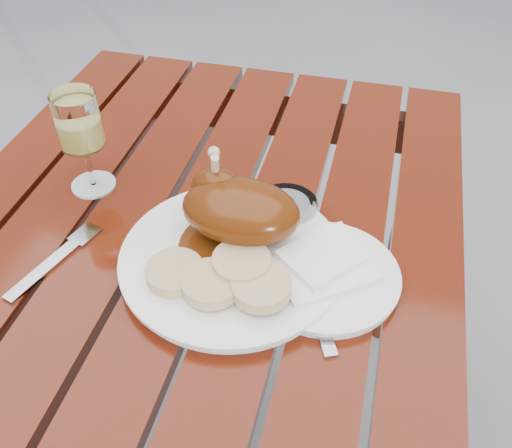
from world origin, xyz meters
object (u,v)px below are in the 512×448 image
Objects in this scene: side_plate at (325,276)px; table at (195,403)px; wine_glass at (84,143)px; dinner_plate at (232,260)px; ashtray at (286,209)px.

table is at bearing -173.33° from side_plate.
wine_glass is at bearing 144.41° from table.
side_plate is at bearing 1.12° from dinner_plate.
wine_glass is 1.74× the size of ashtray.
table is at bearing -35.59° from wine_glass.
side_plate is at bearing -56.30° from ashtray.
dinner_plate is at bearing 15.77° from table.
dinner_plate is 0.13m from side_plate.
wine_glass is (-0.19, 0.14, 0.46)m from table.
table is at bearing -164.23° from dinner_plate.
dinner_plate is at bearing -112.57° from ashtray.
dinner_plate reaches higher than table.
side_plate is at bearing 6.67° from table.
ashtray is (0.05, 0.12, 0.00)m from dinner_plate.
ashtray reaches higher than table.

